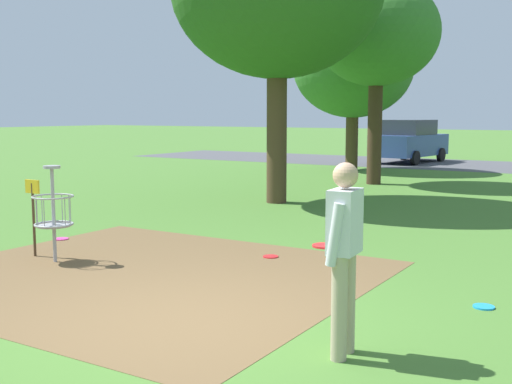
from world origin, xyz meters
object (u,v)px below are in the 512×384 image
tree_mid_left (377,34)px  parked_car_leftmost (409,141)px  frisbee_by_tee (61,239)px  disc_golf_basket (51,210)px  tree_near_right (353,67)px  frisbee_mid_grass (484,307)px  player_throwing (344,248)px  frisbee_far_left (271,257)px

tree_mid_left → parked_car_leftmost: (-1.87, 8.97, -3.52)m
frisbee_by_tee → parked_car_leftmost: parked_car_leftmost is taller
disc_golf_basket → parked_car_leftmost: 21.12m
frisbee_by_tee → tree_near_right: (-1.11, 14.95, 3.81)m
tree_near_right → tree_mid_left: tree_mid_left is taller
frisbee_mid_grass → tree_near_right: 17.61m
frisbee_by_tee → frisbee_mid_grass: (6.96, -0.23, 0.00)m
player_throwing → frisbee_mid_grass: 2.44m
frisbee_by_tee → frisbee_mid_grass: 6.96m
disc_golf_basket → frisbee_by_tee: (-1.16, 1.18, -0.74)m
player_throwing → frisbee_mid_grass: bearing=70.4°
tree_mid_left → frisbee_far_left: bearing=-77.0°
tree_near_right → parked_car_leftmost: bearing=83.2°
disc_golf_basket → frisbee_far_left: disc_golf_basket is taller
frisbee_far_left → disc_golf_basket: bearing=-143.7°
disc_golf_basket → frisbee_far_left: (2.55, 1.87, -0.74)m
parked_car_leftmost → frisbee_far_left: bearing=-77.6°
tree_near_right → frisbee_by_tee: bearing=-85.7°
frisbee_far_left → parked_car_leftmost: size_ratio=0.05×
frisbee_by_tee → tree_near_right: size_ratio=0.04×
frisbee_by_tee → frisbee_mid_grass: same height
tree_mid_left → parked_car_leftmost: bearing=101.8°
player_throwing → frisbee_by_tee: size_ratio=6.89×
player_throwing → tree_mid_left: 14.53m
frisbee_mid_grass → frisbee_far_left: bearing=164.2°
player_throwing → tree_near_right: bearing=113.0°
player_throwing → parked_car_leftmost: size_ratio=0.39×
frisbee_by_tee → frisbee_far_left: (3.71, 0.69, 0.00)m
frisbee_by_tee → frisbee_mid_grass: size_ratio=1.07×
frisbee_far_left → parked_car_leftmost: 19.67m
disc_golf_basket → parked_car_leftmost: bearing=94.6°
disc_golf_basket → tree_near_right: (-2.27, 16.13, 3.07)m
frisbee_by_tee → parked_car_leftmost: 19.91m
frisbee_far_left → tree_mid_left: tree_mid_left is taller
frisbee_mid_grass → tree_mid_left: (-5.62, 11.14, 4.43)m
frisbee_far_left → player_throwing: bearing=-50.5°
disc_golf_basket → frisbee_far_left: bearing=36.3°
tree_mid_left → tree_near_right: bearing=121.3°
frisbee_by_tee → tree_mid_left: tree_mid_left is taller
frisbee_far_left → tree_mid_left: (-2.37, 10.22, 4.43)m
frisbee_far_left → tree_near_right: (-4.82, 14.26, 3.81)m
tree_near_right → tree_mid_left: 4.77m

